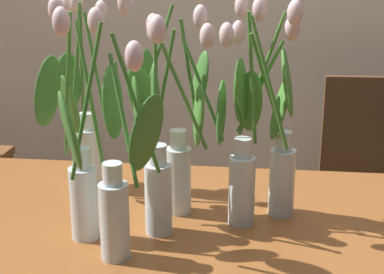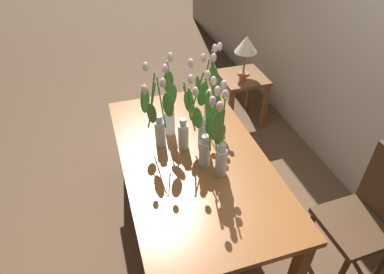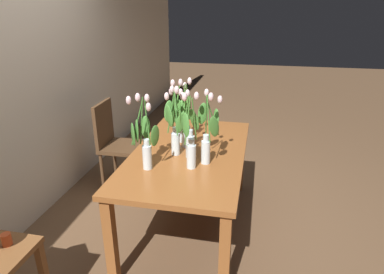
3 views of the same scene
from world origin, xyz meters
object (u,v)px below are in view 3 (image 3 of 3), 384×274
object	(u,v)px
tulip_vase_1	(145,141)
pillar_candle	(6,239)
tulip_vase_5	(175,127)
tulip_vase_2	(185,121)
tulip_vase_4	(179,123)
tulip_vase_0	(208,136)
tulip_vase_3	(188,135)
tulip_vase_6	(191,143)
dining_chair	(114,140)
dining_table	(189,161)

from	to	relation	value
tulip_vase_1	pillar_candle	distance (m)	1.02
tulip_vase_5	tulip_vase_2	bearing A→B (deg)	-9.42
tulip_vase_4	tulip_vase_5	world-z (taller)	tulip_vase_5
tulip_vase_0	tulip_vase_3	world-z (taller)	tulip_vase_0
tulip_vase_3	tulip_vase_6	xyz separation A→B (m)	(-0.18, -0.06, 0.02)
tulip_vase_0	tulip_vase_6	distance (m)	0.15
tulip_vase_4	pillar_candle	world-z (taller)	tulip_vase_4
tulip_vase_2	tulip_vase_5	world-z (taller)	tulip_vase_5
tulip_vase_2	tulip_vase_5	distance (m)	0.21
tulip_vase_4	tulip_vase_5	xyz separation A→B (m)	(-0.24, -0.02, 0.04)
tulip_vase_1	tulip_vase_6	world-z (taller)	tulip_vase_6
tulip_vase_0	dining_chair	distance (m)	1.43
dining_table	dining_chair	xyz separation A→B (m)	(0.59, 0.95, -0.12)
tulip_vase_2	tulip_vase_3	world-z (taller)	tulip_vase_2
dining_table	dining_chair	bearing A→B (deg)	57.98
dining_chair	tulip_vase_5	bearing A→B (deg)	-128.46
tulip_vase_3	tulip_vase_2	bearing A→B (deg)	18.77
tulip_vase_3	pillar_candle	xyz separation A→B (m)	(-1.01, 0.86, -0.33)
tulip_vase_4	tulip_vase_2	bearing A→B (deg)	-122.36
tulip_vase_3	tulip_vase_5	xyz separation A→B (m)	(0.02, 0.11, 0.05)
tulip_vase_1	tulip_vase_5	bearing A→B (deg)	-26.20
dining_table	tulip_vase_5	xyz separation A→B (m)	(-0.08, 0.10, 0.32)
tulip_vase_3	tulip_vase_6	size ratio (longest dim) A/B	0.91
tulip_vase_5	tulip_vase_6	xyz separation A→B (m)	(-0.20, -0.17, -0.04)
tulip_vase_6	pillar_candle	distance (m)	1.28
tulip_vase_2	tulip_vase_4	xyz separation A→B (m)	(0.03, 0.05, -0.03)
tulip_vase_6	pillar_candle	bearing A→B (deg)	131.70
tulip_vase_1	tulip_vase_4	world-z (taller)	tulip_vase_4
tulip_vase_0	tulip_vase_5	bearing A→B (deg)	71.71
dining_table	tulip_vase_4	world-z (taller)	tulip_vase_4
dining_table	tulip_vase_0	xyz separation A→B (m)	(-0.18, -0.18, 0.31)
dining_chair	pillar_candle	world-z (taller)	dining_chair
tulip_vase_5	pillar_candle	distance (m)	1.33
tulip_vase_5	tulip_vase_0	bearing A→B (deg)	-108.29
tulip_vase_3	tulip_vase_5	world-z (taller)	tulip_vase_5
tulip_vase_3	tulip_vase_5	size ratio (longest dim) A/B	0.89
dining_table	tulip_vase_1	distance (m)	0.54
tulip_vase_4	dining_chair	bearing A→B (deg)	62.08
tulip_vase_1	tulip_vase_5	size ratio (longest dim) A/B	0.97
tulip_vase_2	tulip_vase_4	world-z (taller)	tulip_vase_4
tulip_vase_2	pillar_candle	distance (m)	1.50
tulip_vase_5	dining_chair	xyz separation A→B (m)	(0.68, 0.85, -0.45)
tulip_vase_3	tulip_vase_0	bearing A→B (deg)	-113.17
tulip_vase_2	tulip_vase_4	bearing A→B (deg)	57.64
tulip_vase_6	pillar_candle	world-z (taller)	tulip_vase_6
dining_table	tulip_vase_6	world-z (taller)	tulip_vase_6
tulip_vase_3	tulip_vase_6	bearing A→B (deg)	-161.01
tulip_vase_2	dining_chair	distance (m)	1.09
dining_table	tulip_vase_2	xyz separation A→B (m)	(0.12, 0.06, 0.30)
tulip_vase_0	dining_chair	world-z (taller)	tulip_vase_0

